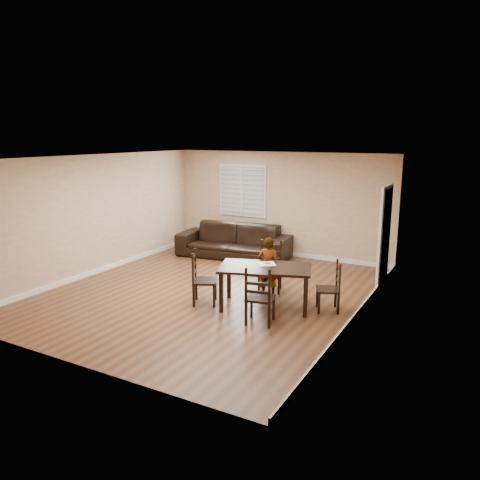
% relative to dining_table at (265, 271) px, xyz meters
% --- Properties ---
extents(ground, '(7.00, 7.00, 0.00)m').
position_rel_dining_table_xyz_m(ground, '(-1.36, 0.22, -0.69)').
color(ground, brown).
rests_on(ground, ground).
extents(room, '(6.04, 7.04, 2.72)m').
position_rel_dining_table_xyz_m(room, '(-1.32, 0.40, 1.12)').
color(room, '#D1B38D').
rests_on(room, ground).
extents(dining_table, '(1.87, 1.43, 0.78)m').
position_rel_dining_table_xyz_m(dining_table, '(0.00, 0.00, 0.00)').
color(dining_table, black).
rests_on(dining_table, ground).
extents(chair_near, '(0.57, 0.55, 1.02)m').
position_rel_dining_table_xyz_m(chair_near, '(-0.35, 1.00, -0.22)').
color(chair_near, black).
rests_on(chair_near, ground).
extents(chair_far, '(0.54, 0.52, 1.01)m').
position_rel_dining_table_xyz_m(chair_far, '(0.28, -0.83, -0.23)').
color(chair_far, black).
rests_on(chair_far, ground).
extents(chair_left, '(0.59, 0.61, 1.03)m').
position_rel_dining_table_xyz_m(chair_left, '(-1.18, -0.43, -0.22)').
color(chair_left, black).
rests_on(chair_left, ground).
extents(chair_right, '(0.53, 0.54, 0.93)m').
position_rel_dining_table_xyz_m(chair_right, '(1.17, 0.43, -0.27)').
color(chair_right, black).
rests_on(chair_right, ground).
extents(child, '(0.46, 0.33, 1.20)m').
position_rel_dining_table_xyz_m(child, '(-0.20, 0.57, -0.09)').
color(child, gray).
rests_on(child, ground).
extents(napkin, '(0.44, 0.44, 0.00)m').
position_rel_dining_table_xyz_m(napkin, '(-0.06, 0.18, 0.09)').
color(napkin, beige).
rests_on(napkin, dining_table).
extents(donut, '(0.10, 0.10, 0.04)m').
position_rel_dining_table_xyz_m(donut, '(-0.04, 0.18, 0.11)').
color(donut, '#B97642').
rests_on(donut, napkin).
extents(sofa, '(3.02, 1.50, 0.85)m').
position_rel_dining_table_xyz_m(sofa, '(-2.30, 2.92, -0.26)').
color(sofa, black).
rests_on(sofa, ground).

